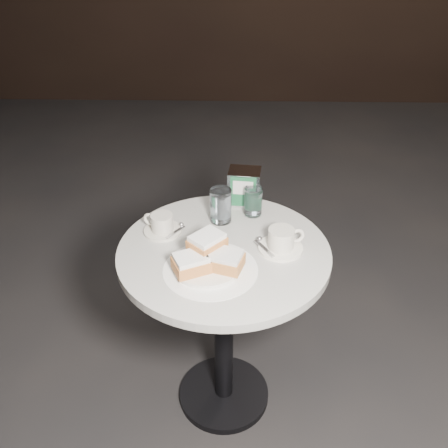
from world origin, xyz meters
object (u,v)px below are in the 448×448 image
beignet_plate (208,259)px  coffee_cup_left (162,224)px  water_glass_right (253,202)px  cafe_table (224,295)px  water_glass_left (221,206)px  coffee_cup_right (281,241)px  napkin_dispenser (244,187)px

beignet_plate → coffee_cup_left: beignet_plate is taller
water_glass_right → cafe_table: bearing=-114.5°
water_glass_right → beignet_plate: bearing=-114.6°
cafe_table → beignet_plate: size_ratio=3.16×
coffee_cup_left → water_glass_right: 0.34m
cafe_table → coffee_cup_left: bearing=155.7°
coffee_cup_left → beignet_plate: bearing=-28.6°
beignet_plate → water_glass_left: 0.28m
cafe_table → water_glass_right: 0.35m
cafe_table → coffee_cup_left: coffee_cup_left is taller
beignet_plate → coffee_cup_right: 0.26m
water_glass_left → cafe_table: bearing=-85.0°
water_glass_left → coffee_cup_left: bearing=-158.8°
beignet_plate → napkin_dispenser: (0.12, 0.40, 0.03)m
beignet_plate → coffee_cup_left: bearing=129.8°
coffee_cup_left → cafe_table: bearing=-2.7°
water_glass_left → napkin_dispenser: 0.15m
coffee_cup_left → napkin_dispenser: napkin_dispenser is taller
cafe_table → beignet_plate: (-0.05, -0.10, 0.24)m
napkin_dispenser → cafe_table: bearing=-96.7°
cafe_table → napkin_dispenser: napkin_dispenser is taller
water_glass_left → napkin_dispenser: bearing=55.7°
cafe_table → water_glass_right: (0.10, 0.22, 0.25)m
coffee_cup_right → napkin_dispenser: (-0.12, 0.29, 0.04)m
beignet_plate → napkin_dispenser: napkin_dispenser is taller
cafe_table → water_glass_left: (-0.02, 0.17, 0.26)m
coffee_cup_right → napkin_dispenser: 0.32m
beignet_plate → napkin_dispenser: 0.42m
water_glass_left → water_glass_right: water_glass_left is taller
coffee_cup_left → water_glass_right: (0.31, 0.12, 0.02)m
cafe_table → coffee_cup_left: size_ratio=4.42×
coffee_cup_left → water_glass_right: bearing=42.8°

